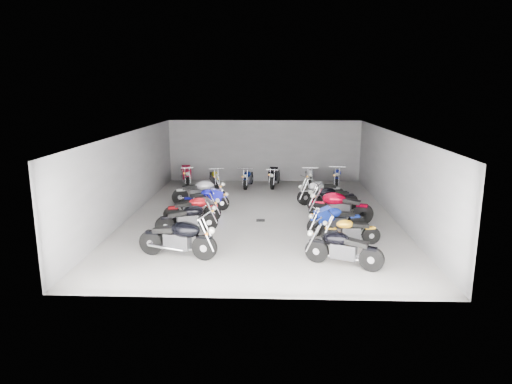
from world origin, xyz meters
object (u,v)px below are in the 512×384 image
drain_grate (261,220)px  motorcycle_left_f (200,192)px  motorcycle_right_b (350,231)px  motorcycle_left_c (188,219)px  motorcycle_right_c (335,220)px  motorcycle_right_e (332,198)px  motorcycle_left_d (193,209)px  motorcycle_right_d (340,206)px  motorcycle_back_f (337,177)px  motorcycle_back_d (275,176)px  motorcycle_back_a (186,175)px  motorcycle_back_b (214,178)px  motorcycle_left_a (178,238)px  motorcycle_right_a (343,248)px  motorcycle_back_c (248,178)px  motorcycle_left_e (206,200)px  motorcycle_right_f (320,192)px  motorcycle_back_e (309,178)px

drain_grate → motorcycle_left_f: (-2.63, 2.32, 0.54)m
motorcycle_right_b → motorcycle_left_c: bearing=76.5°
motorcycle_right_c → motorcycle_right_e: (0.28, 3.11, 0.02)m
drain_grate → motorcycle_left_d: 2.53m
motorcycle_right_d → motorcycle_back_f: motorcycle_right_d is taller
motorcycle_left_f → motorcycle_right_e: size_ratio=1.08×
motorcycle_right_c → motorcycle_back_d: size_ratio=0.92×
motorcycle_left_c → motorcycle_back_a: size_ratio=0.91×
motorcycle_right_d → motorcycle_back_b: motorcycle_right_d is taller
motorcycle_left_a → motorcycle_right_a: 4.66m
motorcycle_right_c → motorcycle_back_c: (-3.32, 7.50, -0.03)m
motorcycle_back_a → motorcycle_back_b: motorcycle_back_a is taller
motorcycle_left_e → motorcycle_right_d: 5.30m
motorcycle_right_e → motorcycle_left_f: bearing=67.3°
motorcycle_left_a → motorcycle_left_d: 3.53m
motorcycle_left_a → motorcycle_left_e: (0.03, 5.15, -0.11)m
motorcycle_left_c → motorcycle_right_f: (4.89, 4.27, 0.01)m
motorcycle_left_a → motorcycle_back_f: (5.95, 10.17, -0.09)m
motorcycle_back_b → motorcycle_back_c: 1.70m
motorcycle_left_a → motorcycle_back_d: motorcycle_left_a is taller
motorcycle_right_b → motorcycle_back_f: 8.88m
motorcycle_right_b → drain_grate: bearing=44.8°
motorcycle_left_e → motorcycle_back_c: motorcycle_left_e is taller
motorcycle_right_a → motorcycle_right_f: 7.07m
motorcycle_right_b → motorcycle_back_d: size_ratio=0.85×
motorcycle_back_e → motorcycle_back_f: 1.47m
motorcycle_back_b → motorcycle_back_f: size_ratio=0.90×
motorcycle_right_a → motorcycle_left_e: bearing=62.6°
motorcycle_left_c → motorcycle_left_e: bearing=155.4°
motorcycle_left_c → motorcycle_right_d: (5.32, 1.62, 0.06)m
motorcycle_left_d → motorcycle_back_c: size_ratio=1.08×
motorcycle_right_a → motorcycle_back_b: bearing=48.6°
motorcycle_left_a → motorcycle_right_c: bearing=129.2°
motorcycle_back_a → motorcycle_right_f: bearing=134.4°
motorcycle_left_c → motorcycle_back_c: motorcycle_left_c is taller
motorcycle_left_a → motorcycle_right_c: (4.81, 2.31, -0.09)m
motorcycle_left_e → motorcycle_right_d: size_ratio=0.84×
motorcycle_back_a → motorcycle_back_d: (4.51, -0.09, -0.03)m
motorcycle_right_a → motorcycle_back_b: size_ratio=1.14×
motorcycle_left_e → motorcycle_back_e: size_ratio=0.96×
motorcycle_right_b → motorcycle_left_a: bearing=101.0°
motorcycle_left_d → motorcycle_left_f: (-0.18, 2.69, 0.04)m
motorcycle_left_a → motorcycle_back_d: 10.38m
drain_grate → motorcycle_right_d: 2.96m
motorcycle_right_c → motorcycle_left_d: bearing=60.6°
motorcycle_left_d → motorcycle_back_b: 6.35m
motorcycle_right_e → motorcycle_right_c: bearing=160.3°
motorcycle_back_e → motorcycle_back_a: bearing=-2.2°
motorcycle_left_e → motorcycle_back_d: (2.78, 4.84, 0.05)m
motorcycle_left_e → motorcycle_right_b: (5.11, -3.82, -0.03)m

